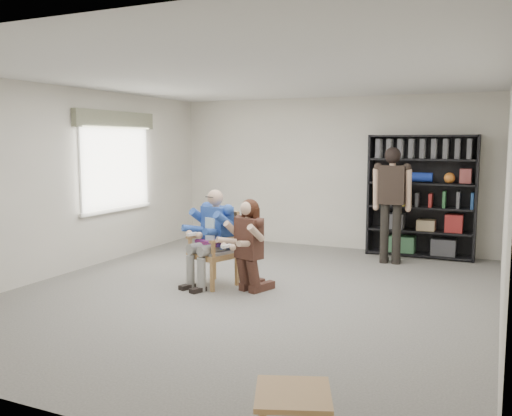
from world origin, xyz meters
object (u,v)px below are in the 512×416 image
at_px(bookshelf, 421,196).
at_px(standing_man, 391,206).
at_px(side_table, 293,416).
at_px(kneeling_woman, 247,247).
at_px(seated_man, 213,238).
at_px(armchair, 213,249).

relative_size(bookshelf, standing_man, 1.12).
distance_m(bookshelf, side_table, 6.46).
bearing_deg(kneeling_woman, bookshelf, 81.26).
xyz_separation_m(bookshelf, standing_man, (-0.36, -0.76, -0.11)).
xyz_separation_m(seated_man, kneeling_woman, (0.58, -0.12, -0.06)).
bearing_deg(armchair, side_table, -34.20).
xyz_separation_m(armchair, bookshelf, (2.33, 3.16, 0.53)).
relative_size(seated_man, side_table, 2.71).
height_order(bookshelf, side_table, bookshelf).
bearing_deg(seated_man, side_table, -34.20).
bearing_deg(bookshelf, kneeling_woman, -118.08).
bearing_deg(side_table, bookshelf, 90.55).
xyz_separation_m(seated_man, standing_man, (1.97, 2.41, 0.27)).
bearing_deg(kneeling_woman, armchair, -172.36).
bearing_deg(side_table, standing_man, 94.31).
height_order(armchair, bookshelf, bookshelf).
relative_size(seated_man, kneeling_woman, 1.09).
xyz_separation_m(kneeling_woman, bookshelf, (1.75, 3.28, 0.43)).
bearing_deg(seated_man, kneeling_woman, 7.64).
relative_size(seated_man, bookshelf, 0.64).
bearing_deg(standing_man, bookshelf, 62.72).
relative_size(kneeling_woman, side_table, 2.48).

